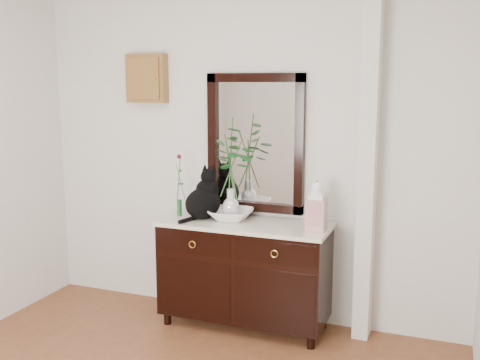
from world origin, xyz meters
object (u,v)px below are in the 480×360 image
at_px(lotus_bowl, 231,215).
at_px(ginger_jar, 317,205).
at_px(sideboard, 245,269).
at_px(cat, 203,193).

distance_m(lotus_bowl, ginger_jar, 0.72).
relative_size(lotus_bowl, ginger_jar, 0.93).
height_order(sideboard, ginger_jar, ginger_jar).
bearing_deg(sideboard, cat, 178.00).
relative_size(cat, lotus_bowl, 1.15).
relative_size(sideboard, ginger_jar, 3.56).
bearing_deg(sideboard, lotus_bowl, 164.34).
height_order(cat, ginger_jar, cat).
bearing_deg(lotus_bowl, ginger_jar, -4.91).
relative_size(cat, ginger_jar, 1.07).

